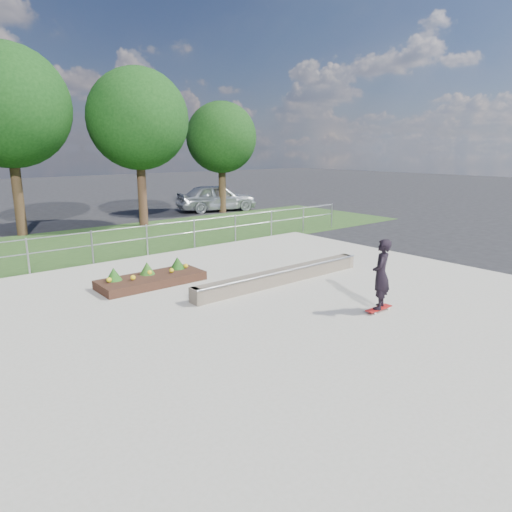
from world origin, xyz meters
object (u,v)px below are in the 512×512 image
(grind_ledge, at_px, (282,276))
(parked_car, at_px, (217,198))
(skateboarder, at_px, (381,274))
(planter_bed, at_px, (151,278))

(grind_ledge, xyz_separation_m, parked_car, (7.68, 14.46, 0.58))
(skateboarder, xyz_separation_m, parked_car, (7.48, 17.69, -0.13))
(grind_ledge, height_order, parked_car, parked_car)
(grind_ledge, xyz_separation_m, planter_bed, (-2.99, 2.31, -0.02))
(grind_ledge, relative_size, planter_bed, 2.00)
(skateboarder, bearing_deg, grind_ledge, 93.66)
(grind_ledge, bearing_deg, skateboarder, -86.34)
(planter_bed, bearing_deg, parked_car, 48.71)
(skateboarder, bearing_deg, planter_bed, 119.99)
(skateboarder, relative_size, parked_car, 0.36)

